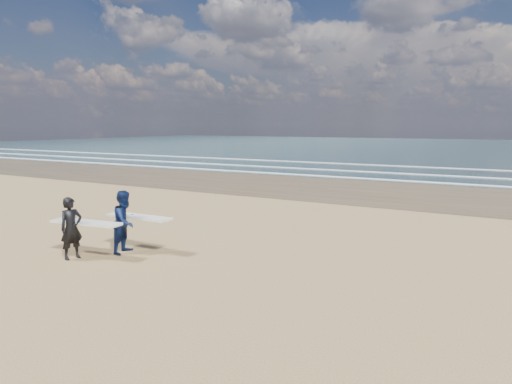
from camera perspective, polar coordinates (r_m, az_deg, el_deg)
The scene contains 2 objects.
surfer_near at distance 14.03m, azimuth -21.86°, elevation -4.13°, with size 2.25×1.13×1.78m.
surfer_far at distance 14.18m, azimuth -15.92°, elevation -3.55°, with size 2.21×1.15×1.88m.
Camera 1 is at (11.31, -8.73, 3.81)m, focal length 32.00 mm.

